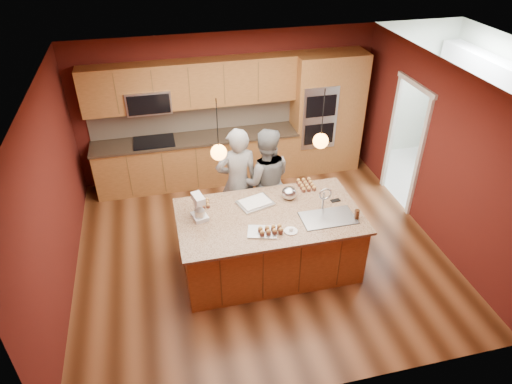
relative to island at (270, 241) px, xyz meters
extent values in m
plane|color=#41210F|center=(-0.06, 0.41, -0.48)|extent=(5.50, 5.50, 0.00)
plane|color=silver|center=(-0.06, 0.41, 2.22)|extent=(5.50, 5.50, 0.00)
plane|color=#521712|center=(-0.06, 2.91, 0.87)|extent=(5.50, 0.00, 5.50)
plane|color=#521712|center=(-0.06, -2.09, 0.87)|extent=(5.50, 0.00, 5.50)
plane|color=#521712|center=(-2.81, 0.41, 0.87)|extent=(0.00, 5.00, 5.00)
plane|color=#521712|center=(2.69, 0.41, 0.87)|extent=(0.00, 5.00, 5.00)
cube|color=brown|center=(-0.71, 2.61, -0.03)|extent=(3.70, 0.60, 0.90)
cube|color=#31281C|center=(-0.71, 2.60, 0.44)|extent=(3.74, 0.64, 0.04)
cube|color=beige|center=(-0.71, 2.90, 0.74)|extent=(3.70, 0.03, 0.56)
cube|color=brown|center=(-0.71, 2.73, 1.42)|extent=(3.70, 0.36, 0.80)
cube|color=black|center=(-1.46, 2.59, 0.47)|extent=(0.72, 0.52, 0.03)
cube|color=silver|center=(-1.46, 2.71, 1.20)|extent=(0.76, 0.40, 0.40)
cube|color=brown|center=(1.54, 2.61, 0.67)|extent=(0.80, 0.60, 2.30)
cube|color=silver|center=(1.54, 2.31, 0.72)|extent=(0.66, 0.04, 1.20)
cube|color=brown|center=(2.19, 2.61, 0.67)|extent=(0.50, 0.60, 2.30)
plane|color=beige|center=(3.59, 1.61, -0.48)|extent=(2.60, 2.60, 0.00)
plane|color=beige|center=(4.49, 1.61, 0.87)|extent=(0.00, 2.70, 2.70)
cube|color=white|center=(4.29, 1.61, 1.47)|extent=(0.35, 2.40, 0.75)
cylinder|color=black|center=(-0.68, 0.00, 1.87)|extent=(0.01, 0.01, 0.70)
sphere|color=orange|center=(-0.68, 0.00, 1.52)|extent=(0.20, 0.20, 0.20)
cylinder|color=black|center=(0.65, 0.00, 1.87)|extent=(0.01, 0.01, 0.70)
sphere|color=orange|center=(0.65, 0.00, 1.52)|extent=(0.20, 0.20, 0.20)
cube|color=brown|center=(-0.02, 0.00, -0.03)|extent=(2.44, 1.32, 0.90)
cube|color=tan|center=(-0.02, 0.00, 0.44)|extent=(2.54, 1.42, 0.04)
cube|color=silver|center=(0.75, -0.25, 0.38)|extent=(0.73, 0.43, 0.18)
imported|color=black|center=(-0.27, 0.97, 0.44)|extent=(0.67, 0.45, 1.83)
imported|color=slate|center=(0.17, 0.97, 0.40)|extent=(0.95, 0.79, 1.76)
cube|color=silver|center=(-0.96, 0.16, 0.49)|extent=(0.24, 0.28, 0.06)
cube|color=silver|center=(-0.96, 0.26, 0.64)|extent=(0.11, 0.10, 0.25)
cube|color=silver|center=(-0.96, 0.17, 0.77)|extent=(0.18, 0.27, 0.09)
cylinder|color=silver|center=(-0.96, 0.12, 0.55)|extent=(0.14, 0.14, 0.13)
cube|color=silver|center=(-0.15, 0.30, 0.47)|extent=(0.56, 0.47, 0.03)
cube|color=white|center=(-0.15, 0.30, 0.49)|extent=(0.48, 0.40, 0.02)
cube|color=silver|center=(-0.21, -0.35, 0.47)|extent=(0.44, 0.37, 0.02)
ellipsoid|color=silver|center=(0.37, 0.34, 0.55)|extent=(0.22, 0.22, 0.19)
cylinder|color=white|center=(0.16, -0.42, 0.47)|extent=(0.18, 0.18, 0.01)
cylinder|color=#381C0D|center=(1.12, -0.35, 0.53)|extent=(0.07, 0.07, 0.14)
cube|color=black|center=(1.00, 0.12, 0.46)|extent=(0.15, 0.09, 0.01)
cube|color=silver|center=(4.17, 1.29, 0.00)|extent=(0.68, 0.69, 0.96)
cube|color=silver|center=(4.13, 1.97, 0.05)|extent=(0.82, 0.84, 1.06)
camera|label=1|loc=(-1.37, -4.89, 4.20)|focal=32.00mm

